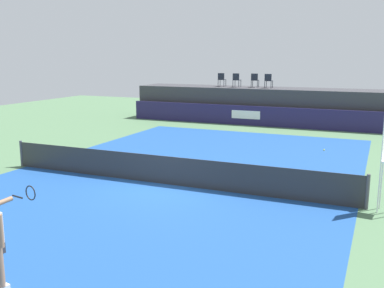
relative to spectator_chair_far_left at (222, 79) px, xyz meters
The scene contains 12 objects.
ground_plane 13.02m from the spectator_chair_far_left, 73.98° to the right, with size 48.00×48.00×0.00m, color #4C704C.
court_inner 15.88m from the spectator_chair_far_left, 77.01° to the right, with size 12.00×22.00×0.00m, color #1C478C.
sponsor_wall 4.45m from the spectator_chair_far_left, 26.43° to the right, with size 18.00×0.22×1.20m.
spectator_platform 3.86m from the spectator_chair_far_left, ahead, with size 18.00×2.80×2.20m, color #38383D.
spectator_chair_far_left is the anchor object (origin of this frame).
spectator_chair_left 1.06m from the spectator_chair_far_left, ahead, with size 0.46×0.46×0.89m.
spectator_chair_center 2.22m from the spectator_chair_far_left, ahead, with size 0.46×0.46×0.89m.
spectator_chair_right 3.18m from the spectator_chair_far_left, ahead, with size 0.45×0.45×0.89m.
tennis_net 15.80m from the spectator_chair_far_left, 77.01° to the right, with size 12.40×0.02×0.95m, color #2D2D2D.
net_post_near 15.63m from the spectator_chair_far_left, 99.98° to the right, with size 0.10×0.10×1.00m, color #4C4C51.
net_post_far 18.21m from the spectator_chair_far_left, 57.49° to the right, with size 0.10×0.10×1.00m, color #4C4C51.
tennis_ball 11.15m from the spectator_chair_far_left, 45.06° to the right, with size 0.07×0.07×0.07m, color #D8EA33.
Camera 1 is at (6.41, -12.65, 4.15)m, focal length 41.50 mm.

